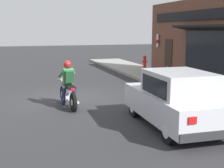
{
  "coord_description": "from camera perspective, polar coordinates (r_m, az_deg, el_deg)",
  "views": [
    {
      "loc": [
        -2.09,
        -11.71,
        2.67
      ],
      "look_at": [
        0.88,
        -2.42,
        0.95
      ],
      "focal_mm": 50.0,
      "sensor_mm": 36.0,
      "label": 1
    }
  ],
  "objects": [
    {
      "name": "motorcycle_with_rider",
      "position": [
        10.85,
        -8.06,
        -0.69
      ],
      "size": [
        0.59,
        2.02,
        1.62
      ],
      "color": "black",
      "rests_on": "ground"
    },
    {
      "name": "ground_plane",
      "position": [
        12.2,
        -7.42,
        -2.73
      ],
      "size": [
        80.0,
        80.0,
        0.0
      ],
      "primitive_type": "plane",
      "color": "#2B2B2D"
    },
    {
      "name": "sidewalk_curb",
      "position": [
        16.73,
        9.23,
        0.93
      ],
      "size": [
        2.6,
        22.0,
        0.14
      ],
      "primitive_type": "cube",
      "color": "gray",
      "rests_on": "ground"
    },
    {
      "name": "traffic_cone",
      "position": [
        17.3,
        10.08,
        2.41
      ],
      "size": [
        0.36,
        0.36,
        0.6
      ],
      "color": "black",
      "rests_on": "sidewalk_curb"
    },
    {
      "name": "fire_hydrant",
      "position": [
        19.95,
        5.99,
        3.91
      ],
      "size": [
        0.36,
        0.24,
        0.88
      ],
      "color": "red",
      "rests_on": "sidewalk_curb"
    },
    {
      "name": "car_hatchback",
      "position": [
        8.7,
        11.49,
        -2.86
      ],
      "size": [
        1.77,
        3.83,
        1.57
      ],
      "color": "black",
      "rests_on": "ground"
    },
    {
      "name": "storefront_building",
      "position": [
        16.36,
        16.02,
        7.65
      ],
      "size": [
        1.25,
        10.59,
        4.2
      ],
      "color": "brown",
      "rests_on": "ground"
    }
  ]
}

